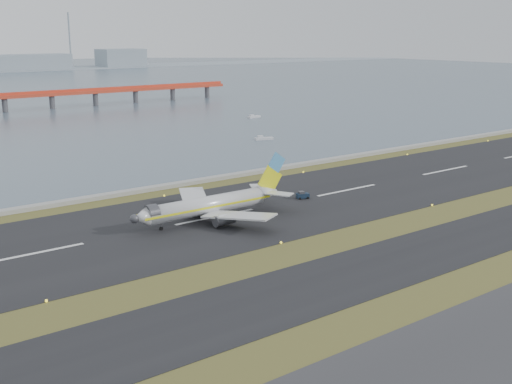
# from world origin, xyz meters

# --- Properties ---
(ground) EXTENTS (1000.00, 1000.00, 0.00)m
(ground) POSITION_xyz_m (0.00, 0.00, 0.00)
(ground) COLOR #3E4B1B
(ground) RESTS_ON ground
(taxiway_strip) EXTENTS (1000.00, 18.00, 0.10)m
(taxiway_strip) POSITION_xyz_m (0.00, -12.00, 0.05)
(taxiway_strip) COLOR black
(taxiway_strip) RESTS_ON ground
(runway_strip) EXTENTS (1000.00, 45.00, 0.10)m
(runway_strip) POSITION_xyz_m (0.00, 30.00, 0.05)
(runway_strip) COLOR black
(runway_strip) RESTS_ON ground
(seawall) EXTENTS (1000.00, 2.50, 1.00)m
(seawall) POSITION_xyz_m (0.00, 60.00, 0.50)
(seawall) COLOR #989893
(seawall) RESTS_ON ground
(red_pier) EXTENTS (260.00, 5.00, 10.20)m
(red_pier) POSITION_xyz_m (20.00, 250.00, 7.28)
(red_pier) COLOR red
(red_pier) RESTS_ON ground
(airliner) EXTENTS (38.52, 32.89, 12.80)m
(airliner) POSITION_xyz_m (-1.56, 28.57, 3.46)
(airliner) COLOR silver
(airliner) RESTS_ON ground
(pushback_tug) EXTENTS (3.33, 2.58, 1.88)m
(pushback_tug) POSITION_xyz_m (25.41, 30.46, 0.91)
(pushback_tug) COLOR #132234
(pushback_tug) RESTS_ON ground
(workboat_near) EXTENTS (7.27, 4.41, 1.69)m
(workboat_near) POSITION_xyz_m (71.32, 105.11, 0.53)
(workboat_near) COLOR silver
(workboat_near) RESTS_ON ground
(workboat_far) EXTENTS (6.83, 2.70, 1.62)m
(workboat_far) POSITION_xyz_m (106.38, 157.94, 0.51)
(workboat_far) COLOR silver
(workboat_far) RESTS_ON ground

